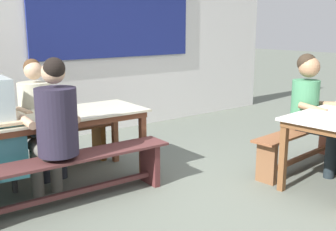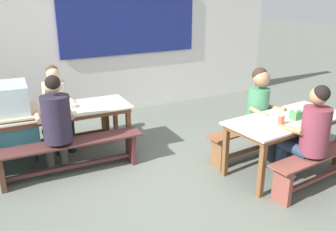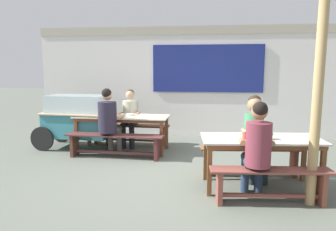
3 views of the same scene
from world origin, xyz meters
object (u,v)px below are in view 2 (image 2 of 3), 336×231
at_px(bench_far_front, 70,152).
at_px(bench_near_front, 318,165).
at_px(person_right_near_table, 262,108).
at_px(dining_table_far, 60,114).
at_px(tissue_box, 296,115).
at_px(soup_bowl, 70,106).
at_px(dining_table_near, 286,124).
at_px(bench_far_back, 56,126).
at_px(bench_near_back, 254,137).
at_px(person_near_front, 309,132).
at_px(person_left_back_turned, 56,120).
at_px(person_center_facing, 57,102).
at_px(condiment_jar, 281,119).

height_order(bench_far_front, bench_near_front, same).
bearing_deg(person_right_near_table, dining_table_far, 152.23).
distance_m(dining_table_far, tissue_box, 3.06).
distance_m(dining_table_far, soup_bowl, 0.18).
distance_m(dining_table_near, bench_far_back, 3.29).
height_order(bench_near_back, person_near_front, person_near_front).
bearing_deg(person_left_back_turned, person_center_facing, 77.95).
distance_m(dining_table_far, bench_near_back, 2.69).
height_order(tissue_box, condiment_jar, tissue_box).
bearing_deg(bench_near_front, tissue_box, 87.41).
bearing_deg(bench_near_back, condiment_jar, -106.62).
xyz_separation_m(dining_table_far, person_right_near_table, (2.41, -1.27, 0.07)).
distance_m(dining_table_near, soup_bowl, 2.85).
distance_m(person_center_facing, tissue_box, 3.30).
bearing_deg(tissue_box, condiment_jar, -171.82).
bearing_deg(person_left_back_turned, dining_table_far, 72.65).
relative_size(tissue_box, soup_bowl, 0.82).
height_order(dining_table_near, condiment_jar, condiment_jar).
bearing_deg(person_right_near_table, person_center_facing, 144.12).
bearing_deg(person_near_front, person_right_near_table, 83.17).
distance_m(bench_near_front, tissue_box, 0.65).
bearing_deg(bench_near_back, person_left_back_turned, 163.49).
bearing_deg(person_left_back_turned, condiment_jar, -30.57).
bearing_deg(person_right_near_table, condiment_jar, -111.37).
relative_size(bench_near_back, tissue_box, 12.20).
distance_m(dining_table_near, person_center_facing, 3.20).
relative_size(bench_far_back, tissue_box, 13.49).
bearing_deg(bench_near_back, dining_table_far, 153.45).
bearing_deg(condiment_jar, bench_near_back, 73.38).
bearing_deg(person_left_back_turned, tissue_box, -26.93).
relative_size(dining_table_near, bench_near_back, 1.05).
xyz_separation_m(tissue_box, soup_bowl, (-2.34, 1.80, -0.03)).
bearing_deg(dining_table_near, person_right_near_table, 92.16).
xyz_separation_m(person_near_front, soup_bowl, (-2.15, 2.17, 0.03)).
bearing_deg(condiment_jar, person_center_facing, 133.50).
bearing_deg(person_center_facing, soup_bowl, -76.58).
relative_size(dining_table_near, bench_far_back, 0.95).
bearing_deg(person_right_near_table, bench_near_front, -86.32).
relative_size(bench_far_back, person_left_back_turned, 1.34).
distance_m(dining_table_near, tissue_box, 0.16).
xyz_separation_m(bench_near_back, person_near_front, (-0.08, -0.96, 0.43)).
xyz_separation_m(dining_table_near, condiment_jar, (-0.23, -0.12, 0.14)).
xyz_separation_m(dining_table_near, person_center_facing, (-2.38, 2.14, 0.04)).
height_order(bench_far_back, person_right_near_table, person_right_near_table).
distance_m(bench_near_back, person_left_back_turned, 2.67).
xyz_separation_m(bench_far_front, soup_bowl, (0.17, 0.53, 0.44)).
relative_size(dining_table_near, bench_near_front, 1.11).
distance_m(dining_table_near, bench_near_back, 0.62).
height_order(bench_far_back, person_left_back_turned, person_left_back_turned).
distance_m(tissue_box, condiment_jar, 0.30).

